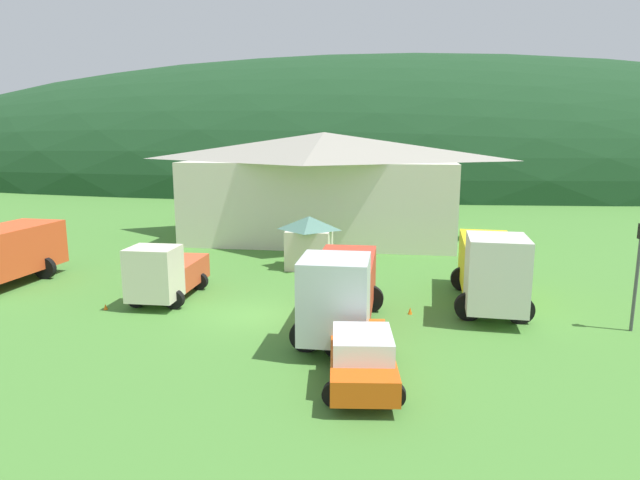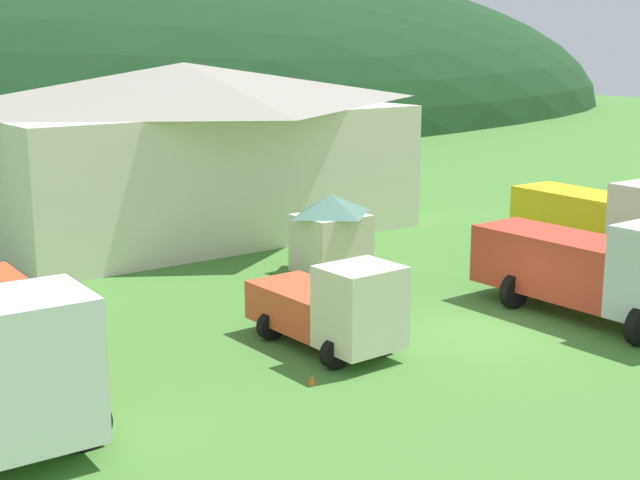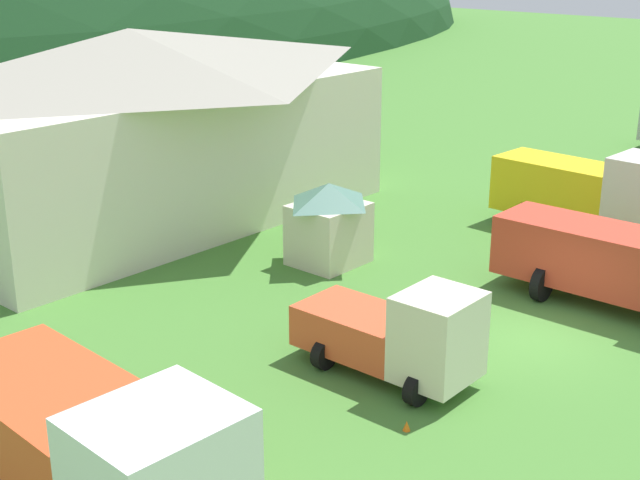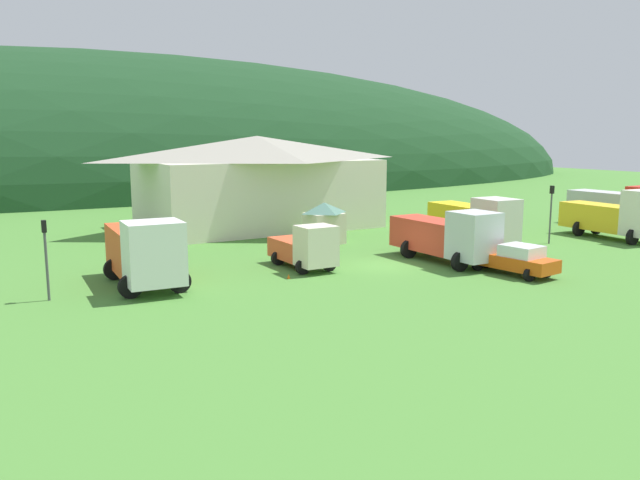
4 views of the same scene
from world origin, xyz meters
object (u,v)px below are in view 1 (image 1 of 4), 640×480
(tow_truck_silver, at_px, (341,288))
(light_truck_cream, at_px, (165,273))
(flatbed_truck_yellow, at_px, (491,266))
(traffic_cone_mid_row, at_px, (410,314))
(play_shed_cream, at_px, (309,241))
(traffic_light_east, at_px, (638,266))
(service_pickup_orange, at_px, (361,355))
(traffic_cone_near_pickup, at_px, (106,310))
(depot_building, at_px, (324,183))

(tow_truck_silver, bearing_deg, light_truck_cream, -108.82)
(light_truck_cream, bearing_deg, flatbed_truck_yellow, 94.08)
(tow_truck_silver, distance_m, traffic_cone_mid_row, 3.82)
(play_shed_cream, relative_size, traffic_light_east, 0.71)
(play_shed_cream, xyz_separation_m, traffic_light_east, (13.50, -7.92, 1.00))
(service_pickup_orange, bearing_deg, traffic_cone_near_pickup, -121.99)
(service_pickup_orange, bearing_deg, play_shed_cream, -171.14)
(light_truck_cream, bearing_deg, play_shed_cream, 142.07)
(traffic_cone_mid_row, bearing_deg, traffic_light_east, -4.96)
(traffic_light_east, xyz_separation_m, traffic_cone_near_pickup, (-20.65, -0.61, -2.48))
(traffic_cone_mid_row, bearing_deg, light_truck_cream, 178.12)
(traffic_light_east, relative_size, traffic_cone_mid_row, 6.95)
(light_truck_cream, relative_size, traffic_cone_near_pickup, 10.07)
(traffic_light_east, xyz_separation_m, traffic_cone_mid_row, (-8.10, 0.70, -2.48))
(depot_building, xyz_separation_m, light_truck_cream, (-4.61, -16.59, -2.56))
(tow_truck_silver, relative_size, flatbed_truck_yellow, 1.02)
(flatbed_truck_yellow, xyz_separation_m, traffic_cone_mid_row, (-3.29, -1.53, -1.75))
(light_truck_cream, height_order, traffic_light_east, traffic_light_east)
(depot_building, height_order, traffic_cone_near_pickup, depot_building)
(traffic_light_east, bearing_deg, service_pickup_orange, -149.08)
(play_shed_cream, relative_size, service_pickup_orange, 0.56)
(light_truck_cream, xyz_separation_m, service_pickup_orange, (9.10, -6.80, -0.42))
(play_shed_cream, bearing_deg, service_pickup_orange, -74.08)
(play_shed_cream, bearing_deg, tow_truck_silver, -73.45)
(play_shed_cream, bearing_deg, traffic_cone_mid_row, -53.22)
(depot_building, bearing_deg, traffic_light_east, -51.39)
(flatbed_truck_yellow, bearing_deg, light_truck_cream, -82.34)
(play_shed_cream, xyz_separation_m, service_pickup_orange, (3.90, -13.67, -0.65))
(tow_truck_silver, height_order, traffic_cone_near_pickup, tow_truck_silver)
(depot_building, bearing_deg, play_shed_cream, -86.53)
(depot_building, bearing_deg, flatbed_truck_yellow, -58.93)
(service_pickup_orange, bearing_deg, traffic_light_east, 113.86)
(traffic_cone_near_pickup, bearing_deg, play_shed_cream, 50.01)
(traffic_light_east, bearing_deg, traffic_cone_mid_row, 175.04)
(play_shed_cream, distance_m, service_pickup_orange, 14.23)
(traffic_cone_near_pickup, xyz_separation_m, traffic_cone_mid_row, (12.56, 1.31, 0.00))
(flatbed_truck_yellow, bearing_deg, play_shed_cream, -120.42)
(traffic_light_east, bearing_deg, depot_building, 128.61)
(play_shed_cream, distance_m, light_truck_cream, 8.62)
(service_pickup_orange, bearing_deg, traffic_cone_mid_row, 159.87)
(light_truck_cream, height_order, traffic_cone_mid_row, light_truck_cream)
(tow_truck_silver, bearing_deg, service_pickup_orange, 13.83)
(depot_building, bearing_deg, service_pickup_orange, -79.13)
(service_pickup_orange, distance_m, traffic_cone_near_pickup, 12.22)
(depot_building, xyz_separation_m, service_pickup_orange, (4.49, -23.39, -2.98))
(service_pickup_orange, relative_size, traffic_cone_mid_row, 8.76)
(flatbed_truck_yellow, bearing_deg, traffic_cone_near_pickup, -77.04)
(play_shed_cream, distance_m, traffic_light_east, 15.68)
(service_pickup_orange, distance_m, traffic_cone_mid_row, 6.67)
(tow_truck_silver, bearing_deg, traffic_cone_near_pickup, -96.23)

